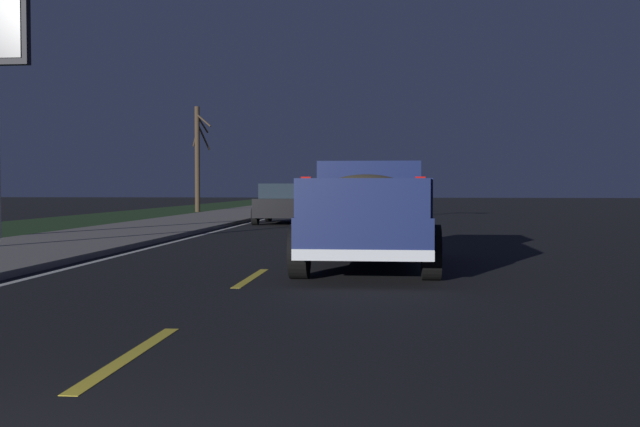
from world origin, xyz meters
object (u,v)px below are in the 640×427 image
at_px(bare_tree_far, 198,156).
at_px(sedan_black, 285,203).
at_px(pickup_truck, 368,211).
at_px(sedan_blue, 320,199).

bearing_deg(bare_tree_far, sedan_black, -152.03).
height_order(pickup_truck, sedan_blue, pickup_truck).
height_order(sedan_blue, sedan_black, same).
xyz_separation_m(pickup_truck, sedan_black, (15.69, 3.74, -0.20)).
bearing_deg(sedan_blue, sedan_black, 178.44).
distance_m(pickup_truck, sedan_black, 16.13).
xyz_separation_m(pickup_truck, sedan_blue, (26.98, 3.44, -0.20)).
bearing_deg(pickup_truck, bare_tree_far, 20.32).
height_order(pickup_truck, bare_tree_far, bare_tree_far).
bearing_deg(sedan_black, bare_tree_far, 27.97).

